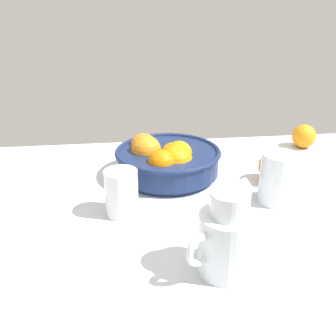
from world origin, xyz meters
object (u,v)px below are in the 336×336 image
(second_glass, at_px, (122,195))
(loose_orange_1, at_px, (275,167))
(juice_glass, at_px, (277,181))
(fruit_bowl, at_px, (166,160))
(loose_orange_0, at_px, (304,136))
(juice_pitcher, at_px, (227,242))

(second_glass, height_order, loose_orange_1, second_glass)
(juice_glass, xyz_separation_m, second_glass, (-0.35, -0.01, -0.01))
(fruit_bowl, distance_m, loose_orange_0, 0.48)
(loose_orange_1, bearing_deg, loose_orange_0, 51.60)
(juice_glass, xyz_separation_m, loose_orange_0, (0.21, 0.33, -0.02))
(loose_orange_1, bearing_deg, second_glass, -163.77)
(fruit_bowl, relative_size, loose_orange_1, 3.24)
(loose_orange_0, height_order, loose_orange_1, loose_orange_1)
(fruit_bowl, distance_m, juice_glass, 0.29)
(juice_pitcher, distance_m, second_glass, 0.28)
(second_glass, bearing_deg, juice_glass, 1.95)
(juice_pitcher, height_order, juice_glass, juice_pitcher)
(fruit_bowl, height_order, loose_orange_0, fruit_bowl)
(second_glass, relative_size, loose_orange_1, 1.21)
(juice_glass, relative_size, loose_orange_1, 1.41)
(loose_orange_0, bearing_deg, fruit_bowl, -160.43)
(juice_pitcher, bearing_deg, fruit_bowl, 98.13)
(fruit_bowl, height_order, juice_glass, juice_glass)
(juice_pitcher, bearing_deg, second_glass, 129.02)
(loose_orange_0, xyz_separation_m, loose_orange_1, (-0.18, -0.23, 0.01))
(fruit_bowl, xyz_separation_m, loose_orange_1, (0.27, -0.07, -0.00))
(fruit_bowl, relative_size, juice_pitcher, 1.71)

